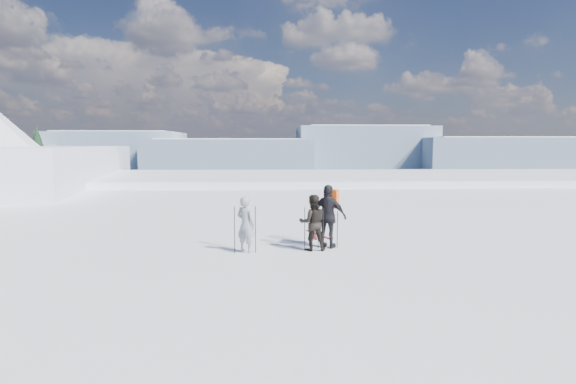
# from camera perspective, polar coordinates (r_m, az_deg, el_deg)

# --- Properties ---
(lake_basin) EXTENTS (820.00, 820.00, 71.62)m
(lake_basin) POSITION_cam_1_polar(r_m,az_deg,el_deg) (41.12, 0.37, -7.54)
(lake_basin) COLOR white
(lake_basin) RESTS_ON ground
(far_mountain_range) EXTENTS (770.00, 110.00, 53.00)m
(far_mountain_range) POSITION_cam_1_polar(r_m,az_deg,el_deg) (465.90, 1.42, 4.75)
(far_mountain_range) COLOR slate
(far_mountain_range) RESTS_ON ground
(skier_grey) EXTENTS (0.72, 0.68, 1.66)m
(skier_grey) POSITION_cam_1_polar(r_m,az_deg,el_deg) (13.20, -5.40, -4.12)
(skier_grey) COLOR gray
(skier_grey) RESTS_ON ground
(skier_dark) EXTENTS (0.85, 0.68, 1.68)m
(skier_dark) POSITION_cam_1_polar(r_m,az_deg,el_deg) (13.41, 3.12, -3.90)
(skier_dark) COLOR black
(skier_dark) RESTS_ON ground
(skier_pack) EXTENTS (1.22, 0.97, 1.94)m
(skier_pack) POSITION_cam_1_polar(r_m,az_deg,el_deg) (13.74, 5.14, -3.12)
(skier_pack) COLOR black
(skier_pack) RESTS_ON ground
(backpack) EXTENTS (0.48, 0.40, 0.57)m
(backpack) POSITION_cam_1_polar(r_m,az_deg,el_deg) (13.83, 5.57, 2.17)
(backpack) COLOR #E65615
(backpack) RESTS_ON skier_pack
(ski_poles) EXTENTS (3.11, 0.56, 1.37)m
(ski_poles) POSITION_cam_1_polar(r_m,az_deg,el_deg) (13.36, 0.82, -4.74)
(ski_poles) COLOR black
(ski_poles) RESTS_ON ground
(skis_loose) EXTENTS (0.73, 1.70, 0.03)m
(skis_loose) POSITION_cam_1_polar(r_m,az_deg,el_deg) (15.83, 3.58, -5.40)
(skis_loose) COLOR black
(skis_loose) RESTS_ON ground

